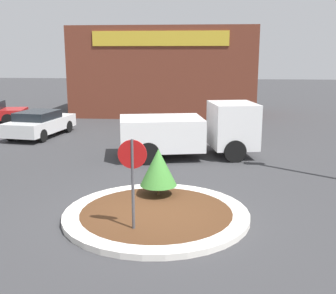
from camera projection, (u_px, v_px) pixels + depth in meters
ground_plane at (156, 217)px, 10.84m from camera, size 120.00×120.00×0.00m
traffic_island at (156, 214)px, 10.82m from camera, size 4.77×4.77×0.15m
stop_sign at (133, 170)px, 9.46m from camera, size 0.66×0.07×2.27m
island_shrub at (158, 167)px, 11.89m from camera, size 1.05×1.05×1.35m
utility_truck at (192, 130)px, 16.92m from camera, size 5.74×3.27×2.18m
storefront_building at (165, 71)px, 28.99m from camera, size 11.99×6.07×5.82m
parked_sedan_white at (40, 123)px, 21.21m from camera, size 2.45×4.48×1.31m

